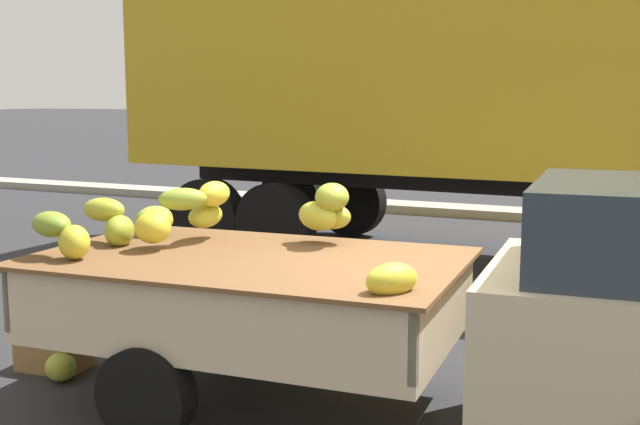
{
  "coord_description": "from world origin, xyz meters",
  "views": [
    {
      "loc": [
        1.27,
        -4.94,
        2.18
      ],
      "look_at": [
        -1.15,
        0.32,
        1.33
      ],
      "focal_mm": 43.91,
      "sensor_mm": 36.0,
      "label": 1
    }
  ],
  "objects": [
    {
      "name": "ground",
      "position": [
        0.0,
        0.0,
        0.0
      ],
      "size": [
        220.0,
        220.0,
        0.0
      ],
      "primitive_type": "plane",
      "color": "#28282B"
    },
    {
      "name": "curb_strip",
      "position": [
        0.0,
        9.3,
        0.08
      ],
      "size": [
        80.0,
        0.8,
        0.16
      ],
      "primitive_type": "cube",
      "color": "gray",
      "rests_on": "ground"
    },
    {
      "name": "pickup_truck",
      "position": [
        0.61,
        -0.15,
        0.89
      ],
      "size": [
        5.31,
        2.1,
        1.7
      ],
      "rotation": [
        0.0,
        0.0,
        0.06
      ],
      "color": "#CCB793",
      "rests_on": "ground"
    },
    {
      "name": "semi_trailer",
      "position": [
        0.09,
        5.09,
        2.54
      ],
      "size": [
        12.09,
        3.04,
        3.95
      ],
      "rotation": [
        0.0,
        0.0,
        -0.04
      ],
      "color": "gold",
      "rests_on": "ground"
    },
    {
      "name": "fallen_banana_bunch_near_tailgate",
      "position": [
        -2.99,
        -0.49,
        0.11
      ],
      "size": [
        0.37,
        0.35,
        0.22
      ],
      "primitive_type": "ellipsoid",
      "rotation": [
        0.0,
        0.0,
        2.52
      ],
      "color": "#9EAA2F",
      "rests_on": "ground"
    },
    {
      "name": "produce_crate",
      "position": [
        -3.24,
        -0.3,
        0.14
      ],
      "size": [
        0.55,
        0.41,
        0.29
      ],
      "primitive_type": "cube",
      "rotation": [
        0.0,
        0.0,
        0.1
      ],
      "color": "olive",
      "rests_on": "ground"
    }
  ]
}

